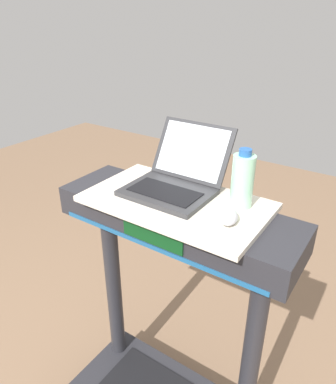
% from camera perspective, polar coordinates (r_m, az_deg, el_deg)
% --- Properties ---
extents(desk_board, '(0.64, 0.37, 0.02)m').
position_cam_1_polar(desk_board, '(1.27, 1.27, -1.60)').
color(desk_board, beige).
rests_on(desk_board, treadmill_base).
extents(laptop, '(0.31, 0.34, 0.22)m').
position_cam_1_polar(laptop, '(1.32, 1.23, 2.20)').
color(laptop, '#2D2D30').
rests_on(laptop, desk_board).
extents(computer_mouse, '(0.09, 0.11, 0.03)m').
position_cam_1_polar(computer_mouse, '(1.14, 9.49, -3.83)').
color(computer_mouse, '#B2B2B7').
rests_on(computer_mouse, desk_board).
extents(water_bottle, '(0.07, 0.07, 0.20)m').
position_cam_1_polar(water_bottle, '(1.21, 11.68, 1.82)').
color(water_bottle, '#9EDBB2').
rests_on(water_bottle, desk_board).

